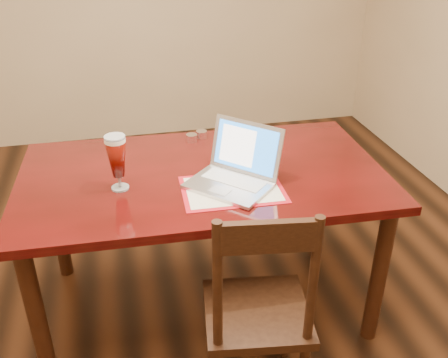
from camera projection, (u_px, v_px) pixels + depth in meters
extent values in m
plane|color=black|center=(172.00, 314.00, 2.72)|extent=(5.00, 5.00, 0.00)
cube|color=#470909|center=(203.00, 176.00, 2.43)|extent=(1.79, 1.05, 0.04)
cylinder|color=black|center=(38.00, 320.00, 2.15)|extent=(0.08, 0.08, 0.78)
cylinder|color=black|center=(379.00, 276.00, 2.40)|extent=(0.08, 0.08, 0.78)
cylinder|color=black|center=(57.00, 218.00, 2.85)|extent=(0.08, 0.08, 0.78)
cylinder|color=black|center=(320.00, 192.00, 3.10)|extent=(0.08, 0.08, 0.78)
cube|color=#AF101C|center=(233.00, 189.00, 2.26)|extent=(0.47, 0.35, 0.00)
cube|color=beige|center=(233.00, 189.00, 2.26)|extent=(0.43, 0.30, 0.00)
cube|color=#BABABE|center=(228.00, 186.00, 2.27)|extent=(0.43, 0.43, 0.02)
cube|color=silver|center=(234.00, 179.00, 2.30)|extent=(0.29, 0.29, 0.00)
cube|color=silver|center=(220.00, 190.00, 2.22)|extent=(0.11, 0.11, 0.00)
cube|color=#BABABE|center=(246.00, 148.00, 2.33)|extent=(0.31, 0.31, 0.24)
cube|color=blue|center=(246.00, 148.00, 2.32)|extent=(0.26, 0.26, 0.20)
cube|color=white|center=(237.00, 146.00, 2.34)|extent=(0.16, 0.16, 0.17)
cylinder|color=silver|center=(120.00, 188.00, 2.27)|extent=(0.08, 0.08, 0.01)
cylinder|color=silver|center=(120.00, 181.00, 2.26)|extent=(0.01, 0.01, 0.06)
cylinder|color=white|center=(115.00, 140.00, 2.16)|extent=(0.09, 0.09, 0.02)
cylinder|color=silver|center=(114.00, 137.00, 2.15)|extent=(0.09, 0.09, 0.01)
cylinder|color=white|center=(192.00, 138.00, 2.72)|extent=(0.06, 0.06, 0.04)
cylinder|color=white|center=(202.00, 134.00, 2.77)|extent=(0.06, 0.06, 0.04)
cube|color=#321A0D|center=(257.00, 313.00, 2.10)|extent=(0.49, 0.47, 0.04)
cylinder|color=#321A0D|center=(213.00, 327.00, 2.35)|extent=(0.04, 0.04, 0.43)
cylinder|color=#321A0D|center=(287.00, 322.00, 2.37)|extent=(0.04, 0.04, 0.43)
cylinder|color=#321A0D|center=(217.00, 286.00, 1.80)|extent=(0.04, 0.04, 0.56)
cylinder|color=#321A0D|center=(313.00, 281.00, 1.83)|extent=(0.04, 0.04, 0.56)
cube|color=#321A0D|center=(268.00, 237.00, 1.71)|extent=(0.35, 0.08, 0.12)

